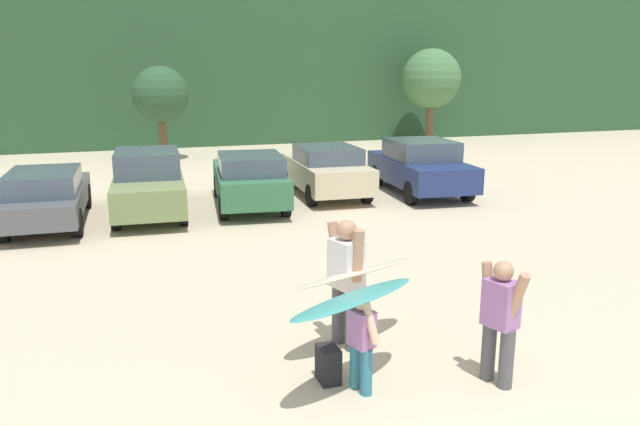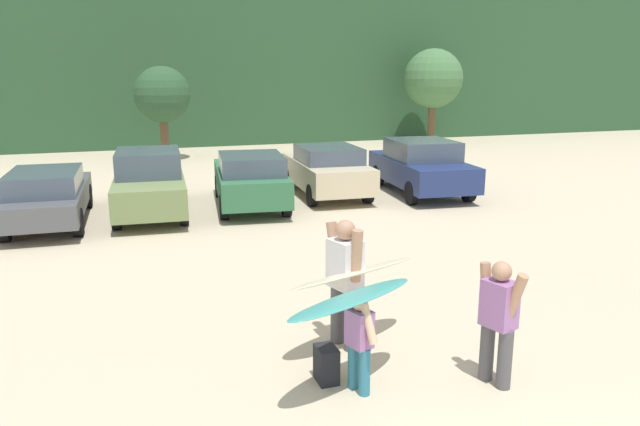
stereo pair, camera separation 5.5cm
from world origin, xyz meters
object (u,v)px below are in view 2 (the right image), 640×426
object	(u,v)px
parked_car_dark_gray	(48,195)
surfboard_cream	(355,273)
parked_car_navy	(421,166)
backpack_dropped	(326,364)
person_adult	(345,276)
person_child	(359,338)
parked_car_olive_green	(150,182)
parked_car_champagne	(327,170)
parked_car_forest_green	(250,179)
surfboard_teal	(352,299)
person_companion	(498,316)

from	to	relation	value
parked_car_dark_gray	surfboard_cream	xyz separation A→B (m)	(4.61, -8.84, 0.35)
parked_car_navy	backpack_dropped	distance (m)	12.09
person_adult	backpack_dropped	size ratio (longest dim) A/B	4.01
person_child	backpack_dropped	bearing A→B (deg)	-67.08
parked_car_olive_green	parked_car_champagne	world-z (taller)	parked_car_olive_green
parked_car_forest_green	parked_car_champagne	xyz separation A→B (m)	(2.55, 0.86, -0.01)
parked_car_navy	person_adult	distance (m)	11.05
person_adult	surfboard_teal	size ratio (longest dim) A/B	0.90
parked_car_olive_green	surfboard_teal	bearing A→B (deg)	-167.04
parked_car_forest_green	parked_car_champagne	distance (m)	2.69
parked_car_champagne	backpack_dropped	world-z (taller)	parked_car_champagne
parked_car_forest_green	parked_car_navy	bearing A→B (deg)	-80.97
parked_car_olive_green	parked_car_navy	xyz separation A→B (m)	(8.10, 0.14, 0.01)
parked_car_navy	person_companion	bearing A→B (deg)	162.08
parked_car_olive_green	surfboard_cream	distance (m)	9.49
surfboard_cream	person_companion	bearing A→B (deg)	111.10
person_companion	backpack_dropped	size ratio (longest dim) A/B	3.47
parked_car_forest_green	backpack_dropped	bearing A→B (deg)	179.93
parked_car_olive_green	person_adult	size ratio (longest dim) A/B	2.65
parked_car_dark_gray	person_child	bearing A→B (deg)	-155.05
parked_car_champagne	person_adult	distance (m)	10.40
parked_car_olive_green	person_child	xyz separation A→B (m)	(1.79, -10.32, -0.15)
parked_car_olive_green	parked_car_forest_green	xyz separation A→B (m)	(2.69, -0.08, -0.04)
parked_car_olive_green	person_child	bearing A→B (deg)	-166.50
parked_car_olive_green	person_child	distance (m)	10.48
parked_car_olive_green	parked_car_navy	size ratio (longest dim) A/B	1.02
parked_car_navy	surfboard_teal	size ratio (longest dim) A/B	2.35
person_adult	surfboard_cream	world-z (taller)	person_adult
person_companion	surfboard_teal	size ratio (longest dim) A/B	0.78
person_adult	person_child	size ratio (longest dim) A/B	1.48
person_child	backpack_dropped	xyz separation A→B (m)	(-0.29, 0.34, -0.46)
person_child	backpack_dropped	world-z (taller)	person_child
parked_car_olive_green	surfboard_cream	bearing A→B (deg)	-163.18
parked_car_navy	surfboard_cream	distance (m)	11.10
person_child	parked_car_champagne	bearing A→B (deg)	-124.30
parked_car_champagne	person_companion	xyz separation A→B (m)	(-1.80, -11.46, 0.09)
parked_car_dark_gray	parked_car_forest_green	xyz separation A→B (m)	(5.14, 0.32, 0.06)
parked_car_champagne	person_adult	xyz separation A→B (m)	(-3.18, -9.90, 0.23)
parked_car_forest_green	backpack_dropped	xyz separation A→B (m)	(-1.19, -9.90, -0.57)
parked_car_champagne	surfboard_teal	size ratio (longest dim) A/B	2.24
person_companion	parked_car_champagne	bearing A→B (deg)	-115.99
parked_car_navy	person_child	xyz separation A→B (m)	(-6.31, -10.46, -0.16)
surfboard_cream	parked_car_champagne	bearing A→B (deg)	-127.49
parked_car_forest_green	parked_car_champagne	bearing A→B (deg)	-64.65
parked_car_dark_gray	parked_car_champagne	distance (m)	7.78
parked_car_olive_green	parked_car_forest_green	distance (m)	2.69
parked_car_olive_green	parked_car_navy	distance (m)	8.10
parked_car_navy	person_companion	distance (m)	11.78
surfboard_cream	parked_car_navy	bearing A→B (deg)	-142.75
parked_car_dark_gray	person_child	size ratio (longest dim) A/B	3.95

